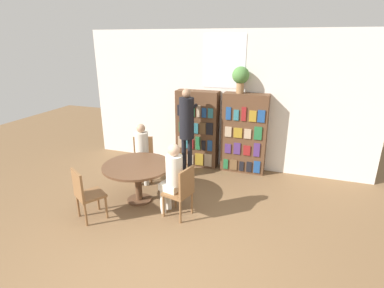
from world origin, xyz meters
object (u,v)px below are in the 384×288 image
Objects in this scene: flower_vase at (241,77)px; chair_left_side at (143,156)px; bookshelf_left at (197,129)px; chair_near_camera at (85,192)px; reading_table at (138,171)px; seated_reader_left at (142,150)px; bookshelf_right at (244,134)px; chair_far_side at (182,190)px; librarian_standing at (187,122)px; seated_reader_right at (172,175)px.

flower_vase is 2.59m from chair_left_side.
bookshelf_left is 2.94m from chair_near_camera.
reading_table is 0.77m from seated_reader_left.
reading_table is at bearing 90.00° from chair_left_side.
bookshelf_right is at bearing 85.30° from chair_near_camera.
chair_far_side is (-0.48, -2.18, -1.58)m from flower_vase.
chair_far_side is at bearing -72.96° from librarian_standing.
reading_table is (-1.40, -1.95, -1.47)m from flower_vase.
seated_reader_right is at bearing 90.00° from chair_far_side.
flower_vase is 0.44× the size of seated_reader_left.
chair_near_camera is (-2.05, -2.75, -0.37)m from bookshelf_right.
chair_near_camera is 1.41m from seated_reader_right.
librarian_standing is (-0.34, 1.63, 0.43)m from seated_reader_right.
seated_reader_left is (-0.77, -1.23, -0.17)m from bookshelf_left.
chair_far_side is 1.54m from seated_reader_left.
librarian_standing is (0.91, 2.25, 0.65)m from chair_near_camera.
bookshelf_right is 1.27m from librarian_standing.
chair_far_side is at bearing -106.06° from bookshelf_right.
reading_table is 0.66× the size of librarian_standing.
reading_table is (-1.55, -1.94, -0.27)m from bookshelf_right.
flower_vase reaches higher than chair_near_camera.
flower_vase is 0.44× the size of reading_table.
bookshelf_left reaches higher than reading_table.
flower_vase is at bearing -170.66° from chair_left_side.
seated_reader_left is 1.37m from seated_reader_right.
bookshelf_right is at bearing -2.09° from chair_far_side.
reading_table is 1.38× the size of chair_near_camera.
reading_table is 1.60m from librarian_standing.
librarian_standing is (-1.14, -0.50, 0.28)m from bookshelf_right.
seated_reader_left is (-1.69, -1.24, -1.37)m from flower_vase.
flower_vase is at bearing 0.29° from bookshelf_left.
librarian_standing is (0.41, 1.44, 0.55)m from reading_table.
chair_left_side is 1.15m from librarian_standing.
flower_vase is 2.61m from seated_reader_right.
reading_table is at bearing -103.81° from bookshelf_left.
chair_near_camera is at bearing 126.00° from chair_far_side.
chair_near_camera is (-0.50, -0.80, -0.10)m from reading_table.
chair_far_side is at bearing 117.00° from chair_left_side.
bookshelf_left is 0.58m from librarian_standing.
flower_vase reaches higher than bookshelf_left.
flower_vase is at bearing 54.29° from reading_table.
flower_vase is 3.70m from chair_near_camera.
reading_table is 0.97× the size of seated_reader_right.
seated_reader_left is (-1.83, -1.23, -0.17)m from bookshelf_right.
seated_reader_right is at bearing -82.79° from bookshelf_left.
bookshelf_right is at bearing -172.73° from chair_left_side.
seated_reader_right is at bearing -107.03° from flower_vase.
librarian_standing is (-0.07, -0.50, 0.28)m from bookshelf_left.
chair_far_side is at bearing 54.00° from chair_near_camera.
librarian_standing reaches higher than chair_near_camera.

